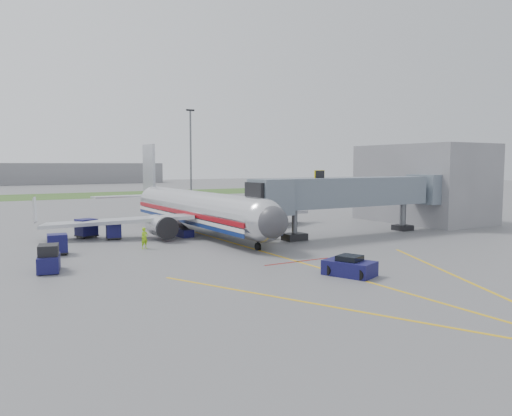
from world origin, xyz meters
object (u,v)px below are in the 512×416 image
belt_loader (181,232)px  airliner (196,209)px  pushback_tug (349,267)px  baggage_tug (49,260)px  ramp_worker (145,238)px

belt_loader → airliner: bearing=36.0°
airliner → pushback_tug: 25.05m
pushback_tug → belt_loader: size_ratio=1.00×
airliner → baggage_tug: (-17.08, -13.33, -1.80)m
ramp_worker → baggage_tug: bearing=-164.6°
baggage_tug → belt_loader: 18.57m
baggage_tug → ramp_worker: (8.79, 5.90, 0.11)m
ramp_worker → pushback_tug: bearing=-82.6°
pushback_tug → ramp_worker: bearing=115.9°
pushback_tug → baggage_tug: 20.84m
ramp_worker → airliner: bearing=23.4°
airliner → pushback_tug: size_ratio=9.38×
airliner → belt_loader: bearing=-144.0°
pushback_tug → baggage_tug: baggage_tug is taller
pushback_tug → belt_loader: (-2.72, 23.13, -0.12)m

